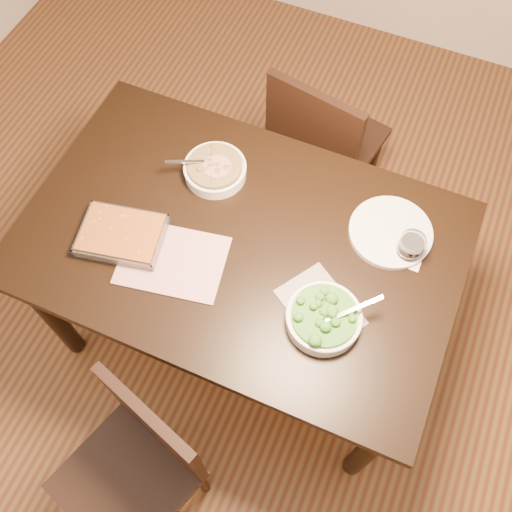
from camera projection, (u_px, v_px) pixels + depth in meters
ground at (244, 324)px, 2.49m from camera, size 4.00×4.00×0.00m
table at (241, 254)px, 1.91m from camera, size 1.40×0.90×0.75m
magazine_a at (173, 260)px, 1.78m from camera, size 0.36×0.29×0.01m
magazine_b at (320, 307)px, 1.71m from camera, size 0.30×0.28×0.00m
coaster at (407, 254)px, 1.80m from camera, size 0.10×0.10×0.00m
stew_bowl at (215, 169)px, 1.92m from camera, size 0.21×0.21×0.08m
broccoli_bowl at (324, 318)px, 1.66m from camera, size 0.22×0.22×0.09m
baking_dish at (122, 236)px, 1.80m from camera, size 0.30×0.24×0.05m
wine_tumbler at (411, 246)px, 1.76m from camera, size 0.08×0.08×0.09m
dinner_plate at (390, 232)px, 1.83m from camera, size 0.27×0.27×0.02m
chair_near at (139, 460)px, 1.79m from camera, size 0.48×0.48×0.81m
chair_far at (321, 143)px, 2.36m from camera, size 0.46×0.46×0.85m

